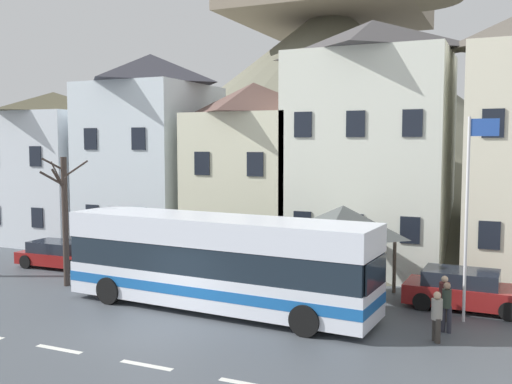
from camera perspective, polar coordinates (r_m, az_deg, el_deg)
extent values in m
cube|color=#474D54|center=(18.99, -10.42, -13.46)|extent=(40.00, 60.00, 0.06)
cube|color=silver|center=(18.13, -18.83, -14.43)|extent=(1.60, 0.20, 0.01)
cube|color=silver|center=(16.35, -10.74, -16.42)|extent=(1.60, 0.20, 0.01)
cube|color=silver|center=(14.97, -0.72, -18.40)|extent=(1.60, 0.20, 0.01)
cube|color=silver|center=(37.01, -19.13, 1.39)|extent=(6.35, 6.33, 7.71)
pyramid|color=#504C37|center=(37.04, -19.32, 8.32)|extent=(6.35, 6.33, 1.24)
cube|color=black|center=(33.80, -20.75, -2.39)|extent=(0.80, 0.06, 1.10)
cube|color=black|center=(33.56, -20.92, 3.30)|extent=(0.80, 0.06, 1.10)
cube|color=silver|center=(32.82, -10.21, 2.38)|extent=(5.93, 6.61, 9.10)
pyramid|color=#373740|center=(33.04, -10.35, 11.77)|extent=(5.93, 6.61, 1.70)
cube|color=black|center=(31.24, -15.83, -2.21)|extent=(0.80, 0.06, 1.10)
cube|color=black|center=(29.45, -11.38, -2.54)|extent=(0.80, 0.06, 1.10)
cube|color=black|center=(31.02, -16.00, 5.06)|extent=(0.80, 0.06, 1.10)
cube|color=black|center=(29.21, -11.51, 5.17)|extent=(0.80, 0.06, 1.10)
cube|color=beige|center=(29.35, -0.25, 0.48)|extent=(5.46, 5.70, 7.36)
pyramid|color=brown|center=(29.35, -0.25, 9.21)|extent=(5.46, 5.70, 1.57)
cube|color=black|center=(27.62, -5.29, -3.83)|extent=(0.80, 0.06, 1.10)
cube|color=black|center=(26.41, -0.09, -4.20)|extent=(0.80, 0.06, 1.10)
cube|color=black|center=(27.32, -5.34, 2.82)|extent=(0.80, 0.06, 1.10)
cube|color=black|center=(26.10, -0.10, 2.75)|extent=(0.80, 0.06, 1.10)
cube|color=silver|center=(27.44, 11.22, 2.80)|extent=(6.95, 5.79, 9.96)
pyramid|color=#454344|center=(27.85, 11.42, 14.72)|extent=(6.95, 5.79, 1.55)
cube|color=black|center=(25.49, 4.58, -3.13)|extent=(0.80, 0.06, 1.10)
cube|color=black|center=(24.83, 9.64, -3.40)|extent=(0.80, 0.06, 1.10)
cube|color=black|center=(24.38, 14.93, -3.65)|extent=(0.80, 0.06, 1.10)
cube|color=black|center=(25.26, 4.64, 6.64)|extent=(0.80, 0.06, 1.10)
cube|color=black|center=(24.59, 9.78, 6.63)|extent=(0.80, 0.06, 1.10)
cube|color=black|center=(24.13, 15.16, 6.57)|extent=(0.80, 0.06, 1.10)
cube|color=black|center=(24.11, 22.00, -3.97)|extent=(0.80, 0.06, 1.10)
cube|color=black|center=(23.86, 22.32, 6.29)|extent=(0.80, 0.06, 1.10)
cone|color=#6A6958|center=(45.14, 7.25, 7.76)|extent=(42.47, 42.47, 16.49)
cube|color=white|center=(20.83, -3.92, -9.28)|extent=(11.61, 3.24, 1.17)
cube|color=#1959A5|center=(20.82, -3.93, -9.12)|extent=(11.63, 3.26, 0.36)
cube|color=#19232D|center=(20.59, -3.94, -6.38)|extent=(11.51, 3.19, 0.98)
cube|color=white|center=(20.43, -3.96, -3.76)|extent=(11.61, 3.24, 0.92)
cube|color=#19232D|center=(18.32, 11.76, -7.88)|extent=(0.20, 2.10, 0.94)
cylinder|color=black|center=(20.32, 7.50, -10.64)|extent=(1.02, 0.34, 1.00)
cylinder|color=black|center=(18.17, 4.84, -12.50)|extent=(1.02, 0.34, 1.00)
cylinder|color=black|center=(24.04, -10.44, -8.25)|extent=(1.02, 0.34, 1.00)
cylinder|color=black|center=(22.25, -14.29, -9.38)|extent=(1.02, 0.34, 1.00)
cylinder|color=#473D33|center=(24.38, 5.78, -6.32)|extent=(0.14, 0.14, 2.40)
cylinder|color=#473D33|center=(23.59, 13.48, -6.81)|extent=(0.14, 0.14, 2.40)
cylinder|color=#473D33|center=(21.34, 3.01, -7.92)|extent=(0.14, 0.14, 2.40)
cylinder|color=#473D33|center=(20.43, 11.79, -8.59)|extent=(0.14, 0.14, 2.40)
pyramid|color=#4C5150|center=(22.07, 8.57, -2.83)|extent=(3.60, 3.60, 1.17)
cube|color=maroon|center=(22.27, 20.06, -9.46)|extent=(4.32, 2.02, 0.68)
cube|color=#1E232D|center=(22.15, 19.55, -7.93)|extent=(2.61, 1.74, 0.52)
cylinder|color=black|center=(23.12, 23.79, -9.57)|extent=(0.65, 0.22, 0.64)
cylinder|color=black|center=(21.36, 23.63, -10.74)|extent=(0.65, 0.22, 0.64)
cylinder|color=black|center=(23.35, 16.78, -9.22)|extent=(0.65, 0.22, 0.64)
cylinder|color=black|center=(21.62, 16.03, -10.34)|extent=(0.65, 0.22, 0.64)
cube|color=maroon|center=(29.23, -18.70, -6.18)|extent=(4.14, 1.78, 0.55)
cube|color=#1E232D|center=(29.27, -19.03, -5.11)|extent=(2.49, 1.54, 0.52)
cylinder|color=black|center=(29.00, -15.60, -6.45)|extent=(0.64, 0.21, 0.64)
cylinder|color=black|center=(27.77, -17.71, -7.00)|extent=(0.64, 0.21, 0.64)
cylinder|color=black|center=(30.74, -19.58, -5.92)|extent=(0.64, 0.21, 0.64)
cylinder|color=black|center=(29.59, -21.72, -6.40)|extent=(0.64, 0.21, 0.64)
cylinder|color=#2D2D38|center=(19.40, 18.49, -11.85)|extent=(0.15, 0.15, 0.84)
cylinder|color=#2D2D38|center=(19.45, 17.96, -11.79)|extent=(0.15, 0.15, 0.84)
cylinder|color=#2D382D|center=(19.25, 18.28, -9.93)|extent=(0.29, 0.29, 0.58)
sphere|color=#9E7A60|center=(19.15, 18.31, -8.78)|extent=(0.22, 0.22, 0.22)
cylinder|color=#38332D|center=(20.37, 17.85, -11.13)|extent=(0.16, 0.16, 0.77)
cylinder|color=#38332D|center=(20.54, 18.20, -11.01)|extent=(0.16, 0.16, 0.77)
cylinder|color=#512323|center=(20.29, 18.07, -9.32)|extent=(0.35, 0.35, 0.62)
sphere|color=#D1AD89|center=(20.20, 18.10, -8.16)|extent=(0.22, 0.22, 0.22)
cylinder|color=#38332D|center=(18.40, 17.46, -12.92)|extent=(0.17, 0.17, 0.73)
cylinder|color=#38332D|center=(18.58, 17.23, -12.73)|extent=(0.17, 0.17, 0.73)
cylinder|color=gray|center=(18.31, 17.39, -10.96)|extent=(0.33, 0.33, 0.62)
sphere|color=#D1AD89|center=(18.20, 17.43, -9.68)|extent=(0.22, 0.22, 0.22)
cube|color=#473828|center=(24.29, 7.03, -8.19)|extent=(1.71, 0.45, 0.08)
cube|color=#473828|center=(24.45, 7.19, -7.57)|extent=(1.71, 0.06, 0.40)
cube|color=#2D2D33|center=(24.57, 5.27, -8.56)|extent=(0.08, 0.36, 0.45)
cube|color=#2D2D33|center=(24.14, 8.80, -8.84)|extent=(0.08, 0.36, 0.45)
cylinder|color=silver|center=(20.15, 20.02, -2.66)|extent=(0.10, 0.10, 6.76)
cube|color=#264CA5|center=(19.97, 21.57, 5.95)|extent=(0.90, 0.03, 0.56)
cylinder|color=#382D28|center=(25.10, -18.28, -2.81)|extent=(0.24, 0.24, 5.35)
cylinder|color=#382D28|center=(24.59, -18.32, 0.15)|extent=(0.63, 0.63, 1.14)
cylinder|color=#382D28|center=(24.95, -19.38, 2.59)|extent=(0.74, 0.60, 0.55)
cylinder|color=#382D28|center=(25.01, -19.45, 1.25)|extent=(0.87, 0.63, 0.65)
cylinder|color=#382D28|center=(24.57, -18.94, 1.57)|extent=(0.20, 0.90, 1.15)
cylinder|color=#382D28|center=(25.05, -18.91, 1.15)|extent=(0.59, 0.27, 0.91)
cylinder|color=#382D28|center=(25.36, -17.32, 2.20)|extent=(0.20, 1.34, 0.69)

